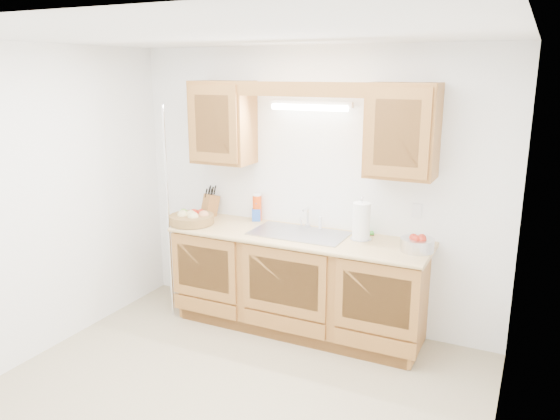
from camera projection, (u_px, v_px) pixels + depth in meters
The scene contains 17 objects.
room at pixel (227, 231), 3.64m from camera, with size 3.52×3.50×2.50m.
base_cabinets at pixel (298, 283), 4.89m from camera, with size 2.20×0.60×0.86m, color #A3672F.
countertop at pixel (298, 237), 4.77m from camera, with size 2.30×0.63×0.04m, color tan.
upper_cabinet_left at pixel (223, 122), 5.01m from camera, with size 0.55×0.33×0.75m, color #A3672F.
upper_cabinet_right at pixel (403, 131), 4.31m from camera, with size 0.55×0.33×0.75m, color #A3672F.
valance at pixel (300, 89), 4.46m from camera, with size 2.20×0.05×0.12m, color #A3672F.
fluorescent_fixture at pixel (310, 105), 4.69m from camera, with size 0.76×0.08×0.08m.
sink at pixel (299, 242), 4.80m from camera, with size 0.84×0.46×0.36m.
wire_shelf_pole at pixel (168, 215), 5.02m from camera, with size 0.03×0.03×2.00m, color silver.
outlet_plate at pixel (417, 211), 4.57m from camera, with size 0.08×0.01×0.12m, color white.
fruit_basket at pixel (192, 218), 5.08m from camera, with size 0.47×0.47×0.13m.
knife_block at pixel (210, 205), 5.34m from camera, with size 0.16×0.20×0.31m.
orange_canister at pixel (257, 207), 5.18m from camera, with size 0.11×0.11×0.25m.
soap_bottle at pixel (256, 212), 5.18m from camera, with size 0.08×0.08×0.18m, color blue.
sponge at pixel (366, 233), 4.75m from camera, with size 0.14×0.12×0.03m.
paper_towel at pixel (361, 222), 4.57m from camera, with size 0.18×0.18×0.38m.
apple_bowl at pixel (417, 244), 4.31m from camera, with size 0.32×0.32×0.14m.
Camera 1 is at (1.84, -2.99, 2.29)m, focal length 35.00 mm.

